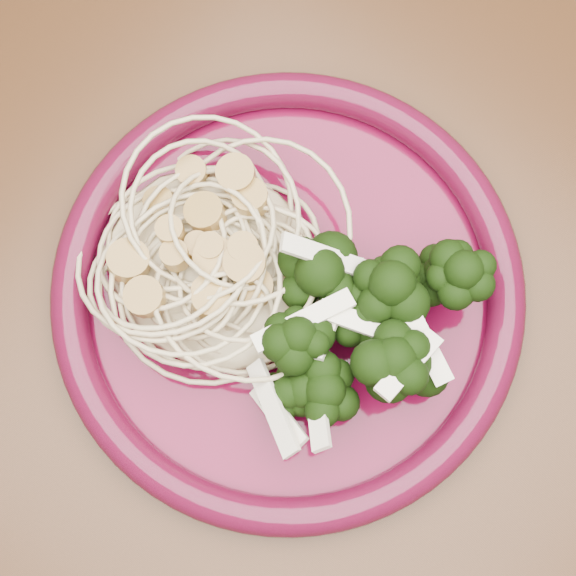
{
  "coord_description": "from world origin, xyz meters",
  "views": [
    {
      "loc": [
        0.03,
        -0.04,
        1.25
      ],
      "look_at": [
        -0.04,
        0.05,
        0.77
      ],
      "focal_mm": 50.0,
      "sensor_mm": 36.0,
      "label": 1
    }
  ],
  "objects": [
    {
      "name": "dining_table",
      "position": [
        0.0,
        0.0,
        0.65
      ],
      "size": [
        1.2,
        0.8,
        0.75
      ],
      "color": "#472814",
      "rests_on": "ground"
    },
    {
      "name": "dinner_plate",
      "position": [
        -0.04,
        0.05,
        0.76
      ],
      "size": [
        0.38,
        0.38,
        0.02
      ],
      "rotation": [
        0.0,
        0.0,
        0.34
      ],
      "color": "#550722",
      "rests_on": "dining_table"
    },
    {
      "name": "spaghetti_pile",
      "position": [
        -0.08,
        0.03,
        0.77
      ],
      "size": [
        0.18,
        0.17,
        0.03
      ],
      "primitive_type": "ellipsoid",
      "rotation": [
        0.0,
        0.0,
        0.34
      ],
      "color": "#CDBC8D",
      "rests_on": "dinner_plate"
    },
    {
      "name": "scallop_cluster",
      "position": [
        -0.08,
        0.03,
        0.81
      ],
      "size": [
        0.16,
        0.16,
        0.04
      ],
      "primitive_type": null,
      "rotation": [
        0.0,
        0.0,
        0.34
      ],
      "color": "#B79045",
      "rests_on": "spaghetti_pile"
    },
    {
      "name": "broccoli_pile",
      "position": [
        0.02,
        0.07,
        0.78
      ],
      "size": [
        0.15,
        0.19,
        0.06
      ],
      "primitive_type": "ellipsoid",
      "rotation": [
        0.0,
        0.0,
        0.34
      ],
      "color": "black",
      "rests_on": "dinner_plate"
    },
    {
      "name": "onion_garnish",
      "position": [
        0.02,
        0.07,
        0.82
      ],
      "size": [
        0.1,
        0.12,
        0.06
      ],
      "primitive_type": null,
      "rotation": [
        0.0,
        0.0,
        0.34
      ],
      "color": "white",
      "rests_on": "broccoli_pile"
    }
  ]
}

